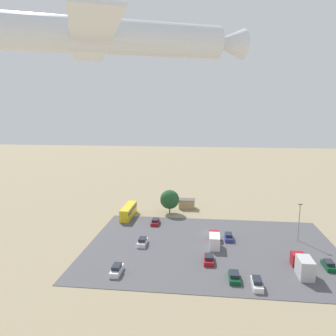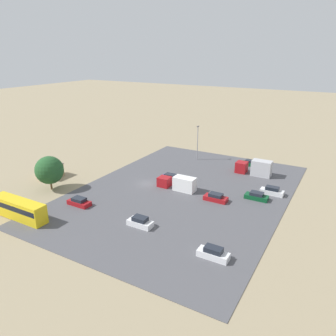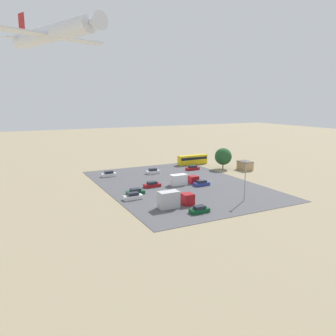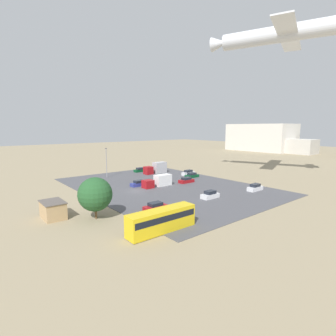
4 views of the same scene
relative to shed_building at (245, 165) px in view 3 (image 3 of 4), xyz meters
name	(u,v)px [view 3 (image 3 of 4)]	position (x,y,z in m)	size (l,w,h in m)	color
ground_plane	(204,181)	(-7.23, 21.00, -1.45)	(400.00, 400.00, 0.00)	gray
parking_lot_surface	(177,184)	(-7.23, 29.62, -1.41)	(55.51, 39.23, 0.08)	#4C4C51
shed_building	(245,165)	(0.00, 0.00, 0.00)	(5.06, 3.45, 2.89)	tan
bus	(193,159)	(16.13, 10.66, 0.40)	(2.52, 11.12, 3.30)	gold
parked_car_0	(199,210)	(-29.84, 36.75, -0.77)	(1.79, 4.11, 1.45)	#0C4723
parked_car_1	(152,185)	(-6.71, 36.92, -0.76)	(1.94, 4.45, 1.47)	maroon
parked_car_2	(135,192)	(-11.24, 43.45, -0.78)	(1.93, 4.37, 1.43)	#0C4723
parked_car_3	(193,168)	(7.50, 15.84, -0.77)	(1.97, 4.40, 1.44)	maroon
parked_car_4	(202,183)	(-11.44, 24.44, -0.75)	(1.87, 4.40, 1.49)	navy
parked_car_5	(109,174)	(10.51, 43.52, -0.68)	(1.73, 4.40, 1.66)	silver
parked_car_6	(133,196)	(-14.95, 45.49, -0.70)	(1.70, 4.48, 1.62)	silver
parked_car_7	(153,171)	(8.28, 29.92, -0.69)	(1.88, 4.20, 1.64)	silver
parked_truck_0	(174,199)	(-24.15, 39.59, 0.26)	(2.52, 8.01, 3.58)	maroon
parked_truck_1	(183,180)	(-7.99, 28.32, -0.06)	(2.30, 8.18, 2.87)	maroon
tree_near_shed	(223,156)	(4.79, 5.49, 2.74)	(5.69, 5.69, 7.04)	brown
light_pole_lot_centre	(245,180)	(-27.59, 23.31, 3.53)	(0.90, 0.28, 8.95)	gray
airplane	(54,33)	(7.19, 57.37, 37.90)	(36.69, 30.27, 9.47)	silver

